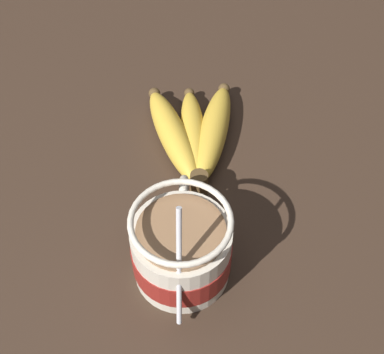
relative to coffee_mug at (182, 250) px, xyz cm
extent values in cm
cube|color=#332319|center=(7.93, 1.79, -5.26)|extent=(137.02, 137.02, 2.80)
cylinder|color=beige|center=(-0.11, 0.00, -0.27)|extent=(9.66, 9.66, 7.19)
cylinder|color=maroon|center=(-0.11, 0.00, -0.72)|extent=(9.86, 9.86, 3.14)
torus|color=beige|center=(5.59, 0.00, 0.63)|extent=(5.21, 0.90, 5.21)
cylinder|color=#846042|center=(-0.11, 0.00, 3.43)|extent=(8.46, 8.46, 0.40)
torus|color=beige|center=(-0.11, 0.00, 5.12)|extent=(9.66, 9.66, 0.60)
cylinder|color=silver|center=(-4.13, 0.00, 3.56)|extent=(5.12, 0.50, 12.03)
ellipsoid|color=silver|center=(-1.80, 0.00, -2.36)|extent=(3.00, 2.00, 0.80)
cylinder|color=#4C381E|center=(9.30, -1.54, -1.35)|extent=(2.00, 2.00, 3.00)
ellipsoid|color=gold|center=(18.08, -3.11, -2.16)|extent=(16.20, 6.14, 3.40)
sphere|color=#4C381E|center=(25.89, -4.50, -2.16)|extent=(1.53, 1.53, 1.53)
ellipsoid|color=gold|center=(17.73, -0.70, -2.37)|extent=(15.18, 4.45, 2.98)
sphere|color=#4C381E|center=(25.17, 0.04, -2.37)|extent=(1.34, 1.34, 1.34)
ellipsoid|color=gold|center=(17.50, 1.69, -2.16)|extent=(15.79, 8.88, 3.40)
sphere|color=#4C381E|center=(24.77, 4.55, -2.16)|extent=(1.53, 1.53, 1.53)
camera|label=1|loc=(-27.28, -1.77, 44.84)|focal=50.00mm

